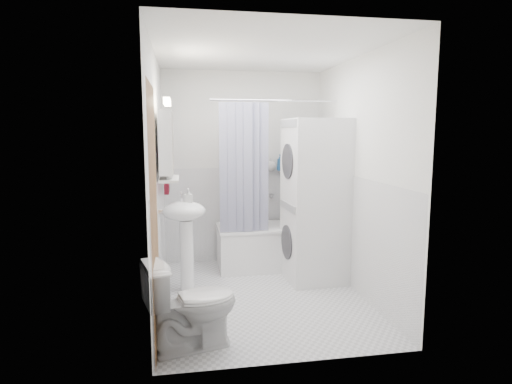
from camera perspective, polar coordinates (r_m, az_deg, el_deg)
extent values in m
plane|color=silver|center=(4.48, 0.74, -13.62)|extent=(2.60, 2.60, 0.00)
plane|color=white|center=(5.46, -1.75, 3.27)|extent=(2.00, 0.00, 2.00)
plane|color=white|center=(2.93, 5.46, -0.83)|extent=(2.00, 0.00, 2.00)
plane|color=white|center=(4.12, -13.04, 1.54)|extent=(0.00, 2.60, 2.60)
plane|color=white|center=(4.48, 13.45, 2.02)|extent=(0.00, 2.60, 2.60)
plane|color=white|center=(4.23, 0.80, 18.23)|extent=(2.60, 2.60, 0.00)
plane|color=white|center=(5.53, -1.71, -2.95)|extent=(1.98, 0.00, 1.98)
plane|color=white|center=(4.23, -12.62, -6.56)|extent=(0.00, 2.58, 2.58)
plane|color=white|center=(4.57, 13.07, -5.48)|extent=(0.00, 2.58, 2.58)
plane|color=brown|center=(3.28, -13.40, -3.61)|extent=(0.00, 2.00, 2.00)
cylinder|color=silver|center=(3.60, -12.61, -2.56)|extent=(0.04, 0.04, 0.04)
cube|color=white|center=(5.31, 2.21, -7.36)|extent=(1.33, 0.62, 0.49)
cube|color=white|center=(5.25, 2.23, -4.63)|extent=(1.35, 0.64, 0.03)
cube|color=silver|center=(5.28, 2.22, -5.85)|extent=(1.15, 0.44, 0.20)
cylinder|color=silver|center=(5.55, 3.55, -0.44)|extent=(0.04, 0.12, 0.04)
cylinder|color=silver|center=(4.88, 2.98, 12.10)|extent=(1.53, 0.02, 0.02)
cube|color=#141547|center=(4.79, -4.29, 3.19)|extent=(0.10, 0.02, 1.45)
cube|color=#141547|center=(4.80, -3.22, 3.21)|extent=(0.10, 0.02, 1.45)
cube|color=#141547|center=(4.81, -2.15, 3.23)|extent=(0.10, 0.02, 1.45)
cube|color=#141547|center=(4.82, -1.09, 3.24)|extent=(0.10, 0.02, 1.45)
cube|color=#141547|center=(4.84, -0.04, 3.26)|extent=(0.10, 0.02, 1.45)
cube|color=#141547|center=(4.85, 1.01, 3.27)|extent=(0.10, 0.02, 1.45)
ellipsoid|color=white|center=(4.42, -9.61, -2.52)|extent=(0.44, 0.37, 0.20)
cylinder|color=white|center=(4.53, -9.21, -8.43)|extent=(0.14, 0.14, 0.75)
cylinder|color=silver|center=(4.54, -9.90, -0.72)|extent=(0.03, 0.03, 0.14)
cylinder|color=silver|center=(4.49, -9.92, -0.04)|extent=(0.02, 0.10, 0.02)
cube|color=white|center=(4.19, -11.88, 6.48)|extent=(0.12, 0.50, 0.60)
cube|color=white|center=(4.19, -10.98, 6.50)|extent=(0.01, 0.47, 0.57)
cube|color=#FFEABF|center=(4.20, -11.75, 11.67)|extent=(0.06, 0.45, 0.06)
cube|color=silver|center=(4.22, -11.47, 1.73)|extent=(0.18, 0.54, 0.02)
cube|color=silver|center=(5.52, 4.11, 2.77)|extent=(0.22, 0.06, 0.02)
cube|color=#511212|center=(4.85, -11.91, 4.46)|extent=(0.05, 0.33, 0.78)
cube|color=#511212|center=(4.84, -11.68, 8.70)|extent=(0.03, 0.29, 0.08)
cylinder|color=silver|center=(4.85, -12.17, 9.16)|extent=(0.02, 0.04, 0.02)
cube|color=white|center=(4.86, 7.84, -6.38)|extent=(0.66, 0.66, 0.90)
cylinder|color=#2D2D33|center=(4.78, 4.13, -6.69)|extent=(0.04, 0.38, 0.38)
cube|color=gray|center=(4.69, 4.19, -1.92)|extent=(0.04, 0.57, 0.08)
cube|color=white|center=(4.72, 8.04, 4.22)|extent=(0.66, 0.66, 0.90)
cylinder|color=#2D2D33|center=(4.63, 4.24, 4.10)|extent=(0.04, 0.38, 0.38)
cube|color=gray|center=(4.62, 4.31, 9.10)|extent=(0.04, 0.57, 0.08)
imported|color=white|center=(3.40, -8.58, -14.61)|extent=(0.78, 0.56, 0.69)
imported|color=gray|center=(4.40, -8.98, -1.26)|extent=(0.08, 0.17, 0.08)
imported|color=gray|center=(4.06, -11.54, 2.17)|extent=(0.07, 0.18, 0.07)
imported|color=gray|center=(4.33, -11.45, 2.72)|extent=(0.10, 0.09, 0.10)
imported|color=gray|center=(5.46, 1.98, 3.54)|extent=(0.13, 0.17, 0.13)
imported|color=#245A91|center=(5.49, 3.21, 3.29)|extent=(0.08, 0.21, 0.08)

